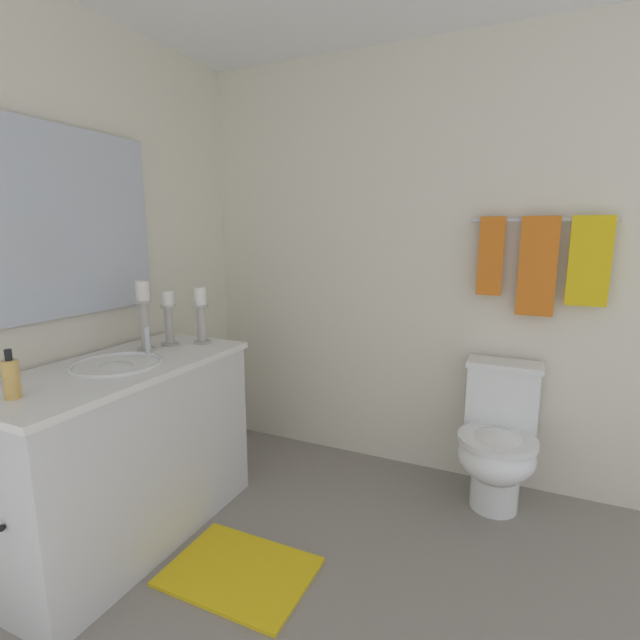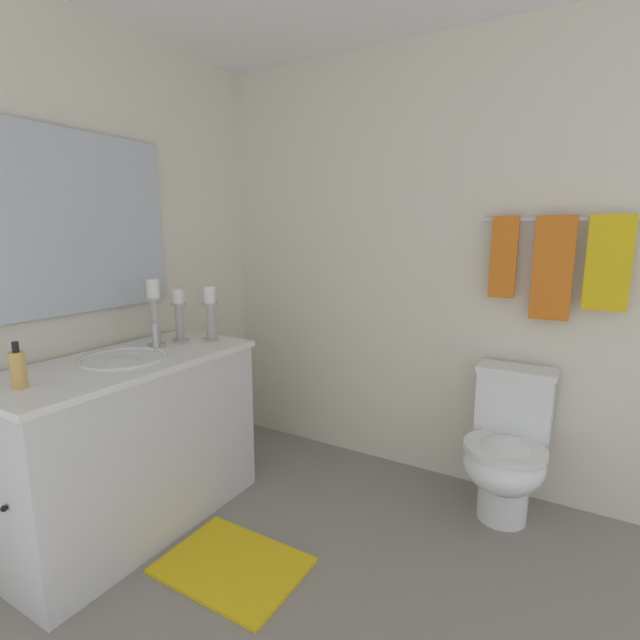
# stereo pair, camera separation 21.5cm
# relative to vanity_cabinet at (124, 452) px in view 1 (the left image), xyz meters

# --- Properties ---
(wall_back) EXTENTS (3.18, 0.04, 2.45)m
(wall_back) POSITION_rel_vanity_cabinet_xyz_m (1.26, 1.27, 0.80)
(wall_back) COLOR silver
(wall_back) RESTS_ON ground
(wall_left) EXTENTS (0.04, 2.67, 2.45)m
(wall_left) POSITION_rel_vanity_cabinet_xyz_m (-0.32, -0.07, 0.80)
(wall_left) COLOR silver
(wall_left) RESTS_ON ground
(vanity_cabinet) EXTENTS (0.58, 1.24, 0.84)m
(vanity_cabinet) POSITION_rel_vanity_cabinet_xyz_m (0.00, 0.00, 0.00)
(vanity_cabinet) COLOR silver
(vanity_cabinet) RESTS_ON ground
(sink_basin) EXTENTS (0.40, 0.40, 0.24)m
(sink_basin) POSITION_rel_vanity_cabinet_xyz_m (0.00, 0.00, 0.38)
(sink_basin) COLOR white
(sink_basin) RESTS_ON vanity_cabinet
(mirror) EXTENTS (0.02, 1.02, 0.85)m
(mirror) POSITION_rel_vanity_cabinet_xyz_m (-0.28, 0.00, 1.05)
(mirror) COLOR silver
(candle_holder_tall) EXTENTS (0.09, 0.09, 0.30)m
(candle_holder_tall) POSITION_rel_vanity_cabinet_xyz_m (0.08, 0.50, 0.58)
(candle_holder_tall) COLOR #B7B2A5
(candle_holder_tall) RESTS_ON vanity_cabinet
(candle_holder_short) EXTENTS (0.09, 0.09, 0.29)m
(candle_holder_short) POSITION_rel_vanity_cabinet_xyz_m (-0.05, 0.40, 0.57)
(candle_holder_short) COLOR #B7B2A5
(candle_holder_short) RESTS_ON vanity_cabinet
(candle_holder_mid) EXTENTS (0.09, 0.09, 0.35)m
(candle_holder_mid) POSITION_rel_vanity_cabinet_xyz_m (-0.08, 0.26, 0.61)
(candle_holder_mid) COLOR #B7B2A5
(candle_holder_mid) RESTS_ON vanity_cabinet
(soap_bottle) EXTENTS (0.06, 0.06, 0.18)m
(soap_bottle) POSITION_rel_vanity_cabinet_xyz_m (0.00, -0.46, 0.50)
(soap_bottle) COLOR #E5B259
(soap_bottle) RESTS_ON vanity_cabinet
(toilet) EXTENTS (0.39, 0.54, 0.75)m
(toilet) POSITION_rel_vanity_cabinet_xyz_m (1.57, 0.98, -0.06)
(toilet) COLOR white
(toilet) RESTS_ON ground
(towel_bar) EXTENTS (0.69, 0.02, 0.02)m
(towel_bar) POSITION_rel_vanity_cabinet_xyz_m (1.68, 1.21, 1.07)
(towel_bar) COLOR silver
(towel_near_vanity) EXTENTS (0.13, 0.03, 0.41)m
(towel_near_vanity) POSITION_rel_vanity_cabinet_xyz_m (1.45, 1.19, 0.88)
(towel_near_vanity) COLOR orange
(towel_near_vanity) RESTS_ON towel_bar
(towel_center) EXTENTS (0.18, 0.03, 0.51)m
(towel_center) POSITION_rel_vanity_cabinet_xyz_m (1.68, 1.19, 0.83)
(towel_center) COLOR orange
(towel_center) RESTS_ON towel_bar
(towel_near_corner) EXTENTS (0.19, 0.03, 0.44)m
(towel_near_corner) POSITION_rel_vanity_cabinet_xyz_m (1.91, 1.19, 0.87)
(towel_near_corner) COLOR yellow
(towel_near_corner) RESTS_ON towel_bar
(bath_mat) EXTENTS (0.60, 0.44, 0.02)m
(bath_mat) POSITION_rel_vanity_cabinet_xyz_m (0.62, 0.00, -0.42)
(bath_mat) COLOR yellow
(bath_mat) RESTS_ON ground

